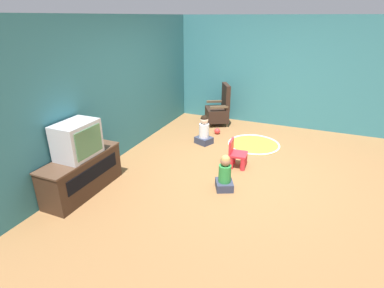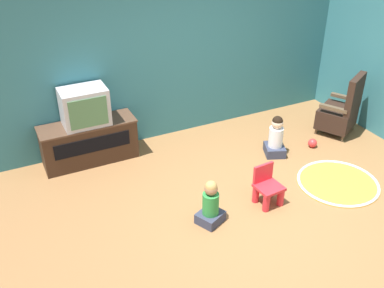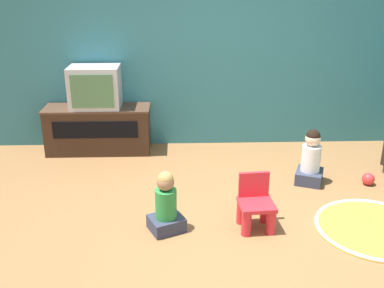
% 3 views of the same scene
% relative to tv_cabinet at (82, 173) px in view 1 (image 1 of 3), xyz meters
% --- Properties ---
extents(ground_plane, '(30.00, 30.00, 0.00)m').
position_rel_tv_cabinet_xyz_m(ground_plane, '(1.57, -2.02, -0.31)').
color(ground_plane, olive).
extents(wall_back, '(5.80, 0.12, 2.51)m').
position_rel_tv_cabinet_xyz_m(wall_back, '(1.47, 0.30, 0.94)').
color(wall_back, teal).
rests_on(wall_back, ground_plane).
extents(wall_right, '(0.12, 5.38, 2.51)m').
position_rel_tv_cabinet_xyz_m(wall_right, '(4.30, -2.33, 0.94)').
color(wall_right, teal).
rests_on(wall_right, ground_plane).
extents(tv_cabinet, '(1.33, 0.45, 0.59)m').
position_rel_tv_cabinet_xyz_m(tv_cabinet, '(0.00, 0.00, 0.00)').
color(tv_cabinet, '#382316').
rests_on(tv_cabinet, ground_plane).
extents(television, '(0.62, 0.43, 0.52)m').
position_rel_tv_cabinet_xyz_m(television, '(-0.00, -0.01, 0.54)').
color(television, '#B7B7BC').
rests_on(television, tv_cabinet).
extents(black_armchair, '(0.74, 0.72, 0.99)m').
position_rel_tv_cabinet_xyz_m(black_armchair, '(3.75, -0.91, 0.06)').
color(black_armchair, brown).
rests_on(black_armchair, ground_plane).
extents(yellow_kid_chair, '(0.33, 0.32, 0.50)m').
position_rel_tv_cabinet_xyz_m(yellow_kid_chair, '(1.71, -1.92, -0.11)').
color(yellow_kid_chair, red).
rests_on(yellow_kid_chair, ground_plane).
extents(play_mat, '(1.07, 1.07, 0.04)m').
position_rel_tv_cabinet_xyz_m(play_mat, '(2.80, -2.00, -0.30)').
color(play_mat, gold).
rests_on(play_mat, ground_plane).
extents(child_watching_left, '(0.37, 0.35, 0.57)m').
position_rel_tv_cabinet_xyz_m(child_watching_left, '(0.90, -1.94, -0.06)').
color(child_watching_left, '#33384C').
rests_on(child_watching_left, ground_plane).
extents(child_watching_center, '(0.37, 0.39, 0.62)m').
position_rel_tv_cabinet_xyz_m(child_watching_center, '(2.46, -1.01, -0.04)').
color(child_watching_center, '#33384C').
rests_on(child_watching_center, ground_plane).
extents(toy_ball, '(0.13, 0.13, 0.13)m').
position_rel_tv_cabinet_xyz_m(toy_ball, '(3.09, -1.10, -0.24)').
color(toy_ball, red).
rests_on(toy_ball, ground_plane).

